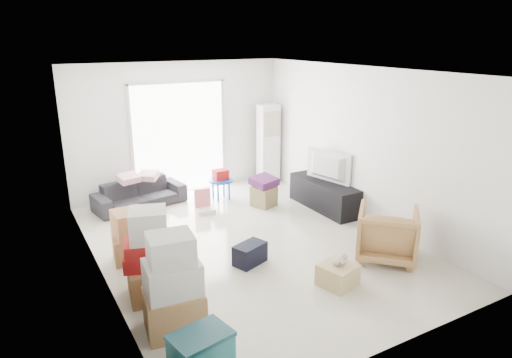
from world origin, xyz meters
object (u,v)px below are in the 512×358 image
at_px(sofa, 139,190).
at_px(armchair, 387,231).
at_px(tv_console, 324,195).
at_px(wood_crate, 338,275).
at_px(ac_tower, 268,144).
at_px(kids_table, 221,178).
at_px(television, 325,178).
at_px(ottoman, 264,196).

distance_m(sofa, armchair, 4.72).
xyz_separation_m(tv_console, wood_crate, (-1.58, -2.36, -0.13)).
bearing_deg(armchair, ac_tower, -50.20).
bearing_deg(armchair, wood_crate, 58.16).
distance_m(ac_tower, sofa, 3.04).
height_order(kids_table, wood_crate, kids_table).
bearing_deg(television, kids_table, 33.61).
bearing_deg(ac_tower, tv_console, -88.56).
xyz_separation_m(kids_table, wood_crate, (-0.08, -3.78, -0.30)).
bearing_deg(armchair, ottoman, -35.00).
distance_m(armchair, ottoman, 2.84).
xyz_separation_m(sofa, wood_crate, (1.46, -4.20, -0.19)).
distance_m(tv_console, television, 0.34).
bearing_deg(kids_table, ac_tower, 21.33).
bearing_deg(wood_crate, television, 56.16).
height_order(ac_tower, television, ac_tower).
xyz_separation_m(sofa, kids_table, (1.54, -0.42, 0.10)).
relative_size(ac_tower, tv_console, 1.08).
distance_m(sofa, ottoman, 2.41).
bearing_deg(television, armchair, 154.77).
bearing_deg(sofa, tv_console, -40.63).
relative_size(ottoman, kids_table, 0.63).
xyz_separation_m(television, armchair, (-0.47, -2.11, -0.18)).
bearing_deg(kids_table, ottoman, -52.51).
distance_m(tv_console, ottoman, 1.16).
distance_m(sofa, kids_table, 1.60).
bearing_deg(ottoman, ac_tower, 56.08).
bearing_deg(television, ac_tower, -11.35).
bearing_deg(ac_tower, armchair, -95.78).
bearing_deg(tv_console, wood_crate, -123.84).
relative_size(ottoman, wood_crate, 0.91).
distance_m(armchair, wood_crate, 1.18).
bearing_deg(television, wood_crate, 133.38).
relative_size(ac_tower, armchair, 2.04).
height_order(television, ottoman, television).
xyz_separation_m(television, ottoman, (-0.93, 0.69, -0.41)).
xyz_separation_m(tv_console, sofa, (-3.04, 1.84, 0.07)).
bearing_deg(kids_table, tv_console, -43.61).
bearing_deg(ac_tower, wood_crate, -109.39).
bearing_deg(armchair, tv_console, -56.87).
relative_size(ac_tower, sofa, 1.01).
distance_m(television, ottoman, 1.23).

